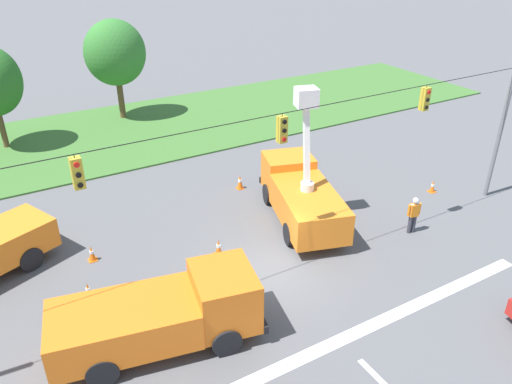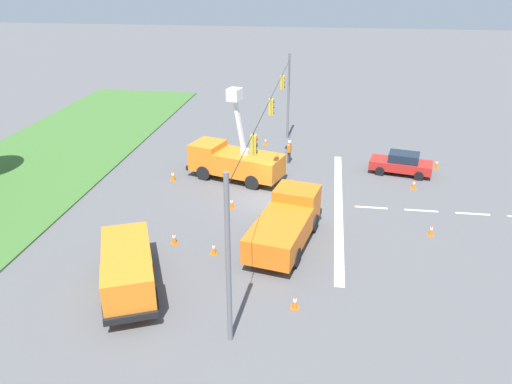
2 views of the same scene
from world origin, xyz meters
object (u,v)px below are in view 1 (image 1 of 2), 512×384
object	(u,v)px
traffic_cone_lane_edge_a	(240,182)
traffic_cone_far_left	(219,247)
utility_truck_support_near	(163,314)
traffic_cone_foreground_right	(92,253)
traffic_cone_foreground_left	(88,291)
traffic_cone_lane_edge_b	(433,186)
utility_truck_bucket_lift	(301,193)
road_worker	(414,213)
tree_east	(115,53)

from	to	relation	value
traffic_cone_lane_edge_a	traffic_cone_far_left	distance (m)	6.09
utility_truck_support_near	traffic_cone_foreground_right	xyz separation A→B (m)	(-0.95, 5.92, -0.86)
traffic_cone_foreground_left	traffic_cone_lane_edge_a	bearing A→B (deg)	28.52
traffic_cone_foreground_left	traffic_cone_lane_edge_b	bearing A→B (deg)	-1.46
traffic_cone_foreground_right	traffic_cone_lane_edge_b	distance (m)	17.11
traffic_cone_foreground_right	traffic_cone_lane_edge_b	bearing A→B (deg)	-9.36
utility_truck_bucket_lift	road_worker	size ratio (longest dim) A/B	3.98
utility_truck_bucket_lift	utility_truck_support_near	xyz separation A→B (m)	(-8.41, -4.37, -0.17)
traffic_cone_foreground_right	utility_truck_support_near	bearing A→B (deg)	-80.90
tree_east	traffic_cone_lane_edge_b	world-z (taller)	tree_east
road_worker	traffic_cone_foreground_right	world-z (taller)	road_worker
traffic_cone_foreground_left	traffic_cone_foreground_right	size ratio (longest dim) A/B	0.95
traffic_cone_lane_edge_a	utility_truck_support_near	bearing A→B (deg)	-131.12
road_worker	utility_truck_support_near	bearing A→B (deg)	-175.98
utility_truck_bucket_lift	traffic_cone_lane_edge_a	size ratio (longest dim) A/B	8.77
tree_east	traffic_cone_foreground_left	world-z (taller)	tree_east
utility_truck_bucket_lift	utility_truck_support_near	size ratio (longest dim) A/B	0.99
tree_east	traffic_cone_foreground_left	distance (m)	20.64
road_worker	tree_east	bearing A→B (deg)	107.14
utility_truck_support_near	traffic_cone_lane_edge_a	size ratio (longest dim) A/B	8.83
utility_truck_bucket_lift	traffic_cone_foreground_left	world-z (taller)	utility_truck_bucket_lift
traffic_cone_lane_edge_a	utility_truck_bucket_lift	bearing A→B (deg)	-76.95
utility_truck_support_near	traffic_cone_lane_edge_a	distance (m)	11.35
tree_east	road_worker	size ratio (longest dim) A/B	3.92
traffic_cone_foreground_right	traffic_cone_foreground_left	bearing A→B (deg)	-106.98
tree_east	utility_truck_support_near	xyz separation A→B (m)	(-5.41, -22.48, -3.46)
utility_truck_bucket_lift	traffic_cone_foreground_left	bearing A→B (deg)	-175.51
utility_truck_support_near	traffic_cone_foreground_left	distance (m)	4.05
utility_truck_support_near	traffic_cone_foreground_left	size ratio (longest dim) A/B	10.31
road_worker	traffic_cone_lane_edge_b	distance (m)	4.53
traffic_cone_far_left	utility_truck_support_near	bearing A→B (deg)	-135.78
road_worker	traffic_cone_foreground_left	bearing A→B (deg)	168.76
road_worker	traffic_cone_lane_edge_a	distance (m)	8.99
road_worker	traffic_cone_foreground_right	size ratio (longest dim) A/B	2.45
traffic_cone_lane_edge_b	tree_east	bearing A→B (deg)	118.56
utility_truck_bucket_lift	road_worker	world-z (taller)	utility_truck_bucket_lift
utility_truck_bucket_lift	traffic_cone_lane_edge_a	xyz separation A→B (m)	(-0.96, 4.16, -0.99)
utility_truck_bucket_lift	traffic_cone_lane_edge_b	xyz separation A→B (m)	(7.53, -1.24, -1.06)
traffic_cone_foreground_left	traffic_cone_foreground_right	xyz separation A→B (m)	(0.71, 2.33, 0.02)
road_worker	traffic_cone_lane_edge_b	bearing A→B (deg)	30.60
traffic_cone_lane_edge_b	traffic_cone_far_left	bearing A→B (deg)	177.46
traffic_cone_foreground_left	utility_truck_support_near	bearing A→B (deg)	-65.13
traffic_cone_foreground_left	traffic_cone_foreground_right	world-z (taller)	traffic_cone_foreground_right
traffic_cone_far_left	traffic_cone_foreground_left	bearing A→B (deg)	-179.05
traffic_cone_foreground_right	traffic_cone_lane_edge_b	size ratio (longest dim) A/B	1.09
traffic_cone_foreground_left	traffic_cone_lane_edge_b	size ratio (longest dim) A/B	1.03
tree_east	traffic_cone_lane_edge_b	size ratio (longest dim) A/B	10.42
tree_east	utility_truck_bucket_lift	world-z (taller)	tree_east
traffic_cone_lane_edge_a	traffic_cone_far_left	xyz separation A→B (m)	(-3.67, -4.86, -0.04)
traffic_cone_foreground_left	traffic_cone_foreground_right	bearing A→B (deg)	73.02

